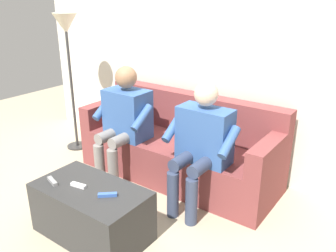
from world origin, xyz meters
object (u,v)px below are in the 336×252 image
Objects in this scene: person_left_seated at (201,141)px; remote_gray at (52,181)px; remote_white at (78,185)px; remote_blue at (107,195)px; couch at (180,149)px; person_right_seated at (124,117)px; floor_lamp at (67,38)px; coffee_table at (92,212)px.

remote_gray is at bearing 52.31° from person_left_seated.
remote_white is 0.94× the size of remote_blue.
couch reaches higher than remote_gray.
remote_blue is 0.96× the size of remote_gray.
person_right_seated is (0.44, 0.32, 0.33)m from couch.
remote_gray is 1.82m from floor_lamp.
floor_lamp is at bearing 6.24° from couch.
person_left_seated is (-0.44, 0.35, 0.32)m from couch.
coffee_table is 1.03m from person_left_seated.
remote_gray is (0.47, 0.11, 0.00)m from remote_blue.
couch is 1.83× the size of person_left_seated.
remote_white and remote_blue have the same top height.
floor_lamp reaches higher than remote_gray.
remote_gray is (0.21, 0.08, 0.00)m from remote_white.
remote_gray reaches higher than remote_white.
remote_white is 0.90× the size of remote_gray.
person_left_seated is 0.90m from remote_blue.
floor_lamp is (1.58, -1.04, 0.87)m from remote_blue.
floor_lamp reaches higher than couch.
remote_gray is at bearing 21.30° from coffee_table.
couch is 1.33m from remote_gray.
coffee_table is 6.26× the size of remote_gray.
person_right_seated reaches higher than remote_gray.
coffee_table is 0.56× the size of floor_lamp.
couch is at bearing 94.61° from remote_gray.
person_right_seated is 8.89× the size of remote_white.
coffee_table is at bearing 90.00° from couch.
couch is 2.30× the size of coffee_table.
remote_gray is at bearing -29.00° from remote_blue.
floor_lamp is at bearing -75.11° from remote_blue.
coffee_table is at bearing 62.01° from person_left_seated.
remote_gray reaches higher than coffee_table.
remote_gray is (0.29, 0.11, 0.22)m from coffee_table.
remote_white is at bearing 86.20° from couch.
remote_white reaches higher than coffee_table.
coffee_table is 0.79× the size of person_left_seated.
remote_blue is 2.08m from floor_lamp.
couch is at bearing -90.00° from coffee_table.
remote_blue reaches higher than coffee_table.
remote_white is at bearing 58.92° from person_left_seated.
remote_blue is at bearing 146.79° from floor_lamp.
floor_lamp reaches higher than person_left_seated.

